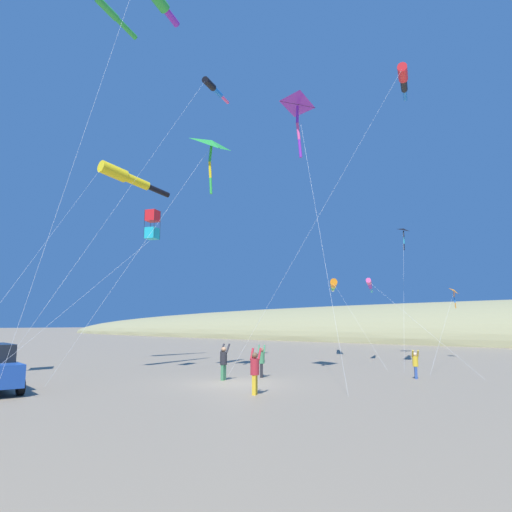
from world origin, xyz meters
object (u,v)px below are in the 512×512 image
object	(u,v)px
kite_windsock_long_streamer_left	(213,88)
kite_delta_magenta_far_left	(212,145)
kite_delta_red_high_left	(454,292)
person_child_green_jacket	(261,360)
person_adult_flyer	(224,360)
kite_windsock_striped_overhead	(403,79)
kite_delta_checkered_midright	(404,230)
kite_delta_orange_high_right	(298,105)
person_bystander_far	(255,369)
kite_windsock_blue_topmost	(370,285)
kite_box_white_trailing	(152,225)
person_child_grey_jacket	(415,363)
kite_windsock_black_fish_shape	(126,177)
kite_windsock_purple_drifting	(333,285)

from	to	relation	value
kite_windsock_long_streamer_left	kite_delta_magenta_far_left	bearing A→B (deg)	46.97
kite_delta_red_high_left	kite_windsock_long_streamer_left	distance (m)	23.64
person_child_green_jacket	kite_delta_magenta_far_left	distance (m)	12.16
person_adult_flyer	kite_windsock_striped_overhead	world-z (taller)	kite_windsock_striped_overhead
person_adult_flyer	kite_delta_checkered_midright	xyz separation A→B (m)	(-21.96, -0.25, 9.75)
kite_delta_orange_high_right	kite_windsock_long_streamer_left	world-z (taller)	kite_windsock_long_streamer_left
person_bystander_far	kite_windsock_blue_topmost	size ratio (longest dim) A/B	0.17
kite_box_white_trailing	kite_windsock_striped_overhead	distance (m)	17.33
person_bystander_far	kite_windsock_striped_overhead	world-z (taller)	kite_windsock_striped_overhead
person_adult_flyer	person_child_grey_jacket	world-z (taller)	person_adult_flyer
kite_delta_orange_high_right	person_child_green_jacket	bearing A→B (deg)	-63.79
person_child_grey_jacket	kite_windsock_black_fish_shape	bearing A→B (deg)	-76.29
person_child_green_jacket	kite_delta_magenta_far_left	xyz separation A→B (m)	(0.95, -2.86, 11.78)
person_child_green_jacket	kite_windsock_purple_drifting	bearing A→B (deg)	-160.14
person_child_green_jacket	kite_delta_checkered_midright	size ratio (longest dim) A/B	0.12
kite_box_white_trailing	kite_delta_magenta_far_left	bearing A→B (deg)	111.20
kite_box_white_trailing	kite_delta_orange_high_right	size ratio (longest dim) A/B	0.73
person_child_grey_jacket	kite_windsock_purple_drifting	size ratio (longest dim) A/B	0.11
person_child_green_jacket	kite_windsock_blue_topmost	xyz separation A→B (m)	(-13.20, -0.79, 4.64)
kite_windsock_black_fish_shape	kite_delta_checkered_midright	bearing A→B (deg)	148.84
kite_delta_red_high_left	kite_delta_checkered_midright	bearing A→B (deg)	-101.54
kite_delta_checkered_midright	person_bystander_far	bearing A→B (deg)	10.05
kite_delta_checkered_midright	kite_windsock_black_fish_shape	size ratio (longest dim) A/B	0.86
kite_delta_checkered_midright	kite_delta_red_high_left	size ratio (longest dim) A/B	1.07
person_child_green_jacket	kite_windsock_striped_overhead	bearing A→B (deg)	146.02
kite_windsock_purple_drifting	person_bystander_far	bearing A→B (deg)	24.27
person_child_green_jacket	kite_windsock_blue_topmost	world-z (taller)	kite_windsock_blue_topmost
kite_delta_red_high_left	kite_windsock_long_streamer_left	bearing A→B (deg)	-30.27
kite_box_white_trailing	kite_windsock_black_fish_shape	size ratio (longest dim) A/B	0.66
kite_windsock_long_streamer_left	kite_windsock_blue_topmost	bearing A→B (deg)	152.50
kite_windsock_purple_drifting	kite_windsock_striped_overhead	distance (m)	18.10
kite_windsock_blue_topmost	kite_windsock_long_streamer_left	xyz separation A→B (m)	(10.83, -5.64, 13.21)
person_bystander_far	kite_delta_orange_high_right	size ratio (longest dim) A/B	0.12
person_child_grey_jacket	kite_delta_red_high_left	bearing A→B (deg)	-169.65
kite_delta_checkered_midright	person_adult_flyer	bearing A→B (deg)	0.65
kite_delta_orange_high_right	person_child_grey_jacket	bearing A→B (deg)	131.36
person_child_green_jacket	person_child_grey_jacket	size ratio (longest dim) A/B	1.16
person_bystander_far	kite_windsock_long_streamer_left	distance (m)	21.42
person_adult_flyer	person_child_green_jacket	distance (m)	2.13
kite_delta_checkered_midright	kite_windsock_blue_topmost	distance (m)	8.48
kite_windsock_striped_overhead	kite_delta_orange_high_right	bearing A→B (deg)	-25.86
person_child_grey_jacket	kite_delta_checkered_midright	size ratio (longest dim) A/B	0.10
kite_windsock_striped_overhead	kite_delta_orange_high_right	xyz separation A→B (m)	(6.46, -3.13, -3.02)
kite_delta_checkered_midright	kite_windsock_purple_drifting	xyz separation A→B (m)	(3.48, -5.07, -4.72)
kite_windsock_blue_topmost	kite_windsock_black_fish_shape	distance (m)	19.58
kite_delta_checkered_midright	kite_delta_orange_high_right	distance (m)	19.53
kite_delta_red_high_left	kite_windsock_black_fish_shape	bearing A→B (deg)	-40.38
kite_windsock_striped_overhead	person_child_green_jacket	bearing A→B (deg)	-33.98
person_child_green_jacket	kite_windsock_striped_overhead	world-z (taller)	kite_windsock_striped_overhead
person_adult_flyer	person_child_green_jacket	world-z (taller)	person_adult_flyer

